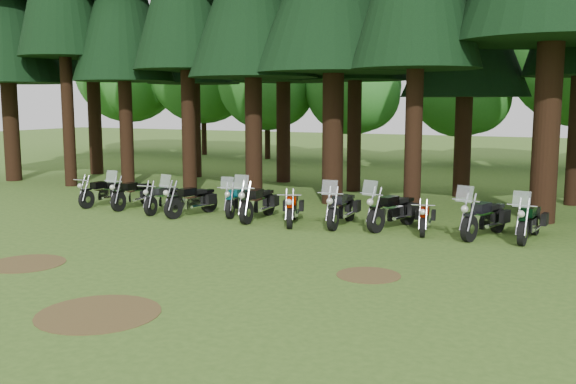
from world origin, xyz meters
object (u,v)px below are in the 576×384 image
Objects in this scene: motorcycle_4 at (237,201)px; motorcycle_8 at (392,211)px; motorcycle_5 at (258,203)px; motorcycle_6 at (292,209)px; motorcycle_0 at (103,193)px; motorcycle_3 at (191,201)px; motorcycle_10 at (484,219)px; motorcycle_11 at (529,222)px; motorcycle_2 at (163,199)px; motorcycle_7 at (342,209)px; motorcycle_1 at (133,195)px; motorcycle_9 at (424,218)px.

motorcycle_8 is (5.33, -0.05, 0.05)m from motorcycle_4.
motorcycle_5 is 1.19× the size of motorcycle_6.
motorcycle_8 is at bearing -14.37° from motorcycle_4.
motorcycle_3 reaches higher than motorcycle_0.
motorcycle_11 is (1.17, 0.12, -0.02)m from motorcycle_10.
motorcycle_2 is 0.88× the size of motorcycle_7.
motorcycle_4 is at bearing 5.06° from motorcycle_1.
motorcycle_3 is 0.99× the size of motorcycle_11.
motorcycle_9 is (0.99, -0.13, -0.11)m from motorcycle_8.
motorcycle_6 is at bearing 14.47° from motorcycle_3.
motorcycle_7 is 1.03× the size of motorcycle_11.
motorcycle_5 is 2.78m from motorcycle_7.
motorcycle_10 is at bearing 4.86° from motorcycle_0.
motorcycle_7 is 1.00× the size of motorcycle_10.
motorcycle_11 is (6.80, 0.65, 0.04)m from motorcycle_6.
motorcycle_3 reaches higher than motorcycle_4.
motorcycle_4 is at bearing 44.22° from motorcycle_3.
motorcycle_10 is (1.64, 0.07, 0.11)m from motorcycle_9.
motorcycle_1 is 0.97× the size of motorcycle_11.
motorcycle_3 is at bearing -11.47° from motorcycle_2.
motorcycle_6 is at bearing -151.94° from motorcycle_8.
motorcycle_5 is at bearing 152.04° from motorcycle_6.
motorcycle_2 is at bearing -159.51° from motorcycle_10.
motorcycle_11 reaches higher than motorcycle_6.
motorcycle_0 is 0.92× the size of motorcycle_11.
motorcycle_9 is (3.99, 0.47, -0.05)m from motorcycle_6.
motorcycle_10 is at bearing -14.65° from motorcycle_4.
motorcycle_0 is 13.31m from motorcycle_10.
motorcycle_3 is at bearing -8.66° from motorcycle_1.
motorcycle_2 is 6.36m from motorcycle_7.
motorcycle_4 reaches higher than motorcycle_9.
motorcycle_5 is (2.32, 0.30, 0.03)m from motorcycle_3.
motorcycle_4 is 1.17m from motorcycle_5.
motorcycle_10 is (13.31, 0.33, 0.07)m from motorcycle_0.
motorcycle_1 reaches higher than motorcycle_6.
motorcycle_8 is at bearing 1.97° from motorcycle_5.
motorcycle_0 is 10.68m from motorcycle_8.
motorcycle_8 is at bearing 5.62° from motorcycle_7.
motorcycle_1 is at bearing 172.22° from motorcycle_4.
motorcycle_4 is 2.43m from motorcycle_6.
motorcycle_9 is (7.59, 0.60, -0.08)m from motorcycle_3.
motorcycle_1 is 9.33m from motorcycle_8.
motorcycle_9 is at bearing -15.49° from motorcycle_4.
motorcycle_0 is 0.89× the size of motorcycle_10.
motorcycle_3 is at bearing -158.28° from motorcycle_10.
motorcycle_8 reaches higher than motorcycle_0.
motorcycle_1 is at bearing 177.63° from motorcycle_7.
motorcycle_1 is 0.92× the size of motorcycle_5.
motorcycle_6 is 0.86× the size of motorcycle_10.
motorcycle_6 is 5.66m from motorcycle_10.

